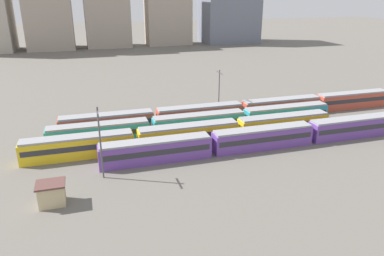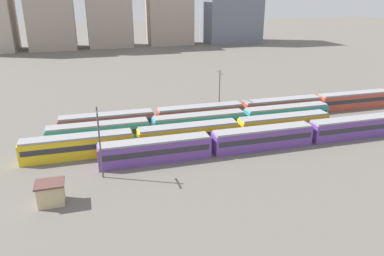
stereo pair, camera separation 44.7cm
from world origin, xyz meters
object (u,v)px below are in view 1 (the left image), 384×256
object	(u,v)px
train_track_1	(189,134)
train_track_2	(199,123)
catenary_pole_1	(219,91)
train_track_0	(263,138)
train_track_3	(242,110)
catenary_pole_2	(100,140)
signal_hut	(52,193)

from	to	relation	value
train_track_1	train_track_2	size ratio (longest dim) A/B	1.00
train_track_2	catenary_pole_1	distance (m)	11.55
train_track_0	train_track_3	distance (m)	15.89
train_track_3	train_track_0	bearing A→B (deg)	-100.90
train_track_1	train_track_2	distance (m)	6.32
catenary_pole_2	train_track_3	bearing A→B (deg)	31.82
train_track_0	train_track_3	xyz separation A→B (m)	(3.00, 15.60, 0.00)
train_track_0	catenary_pole_1	size ratio (longest dim) A/B	5.43
train_track_0	train_track_3	world-z (taller)	same
train_track_0	train_track_2	bearing A→B (deg)	128.58
train_track_2	train_track_3	xyz separation A→B (m)	(11.30, 5.20, 0.00)
catenary_pole_2	train_track_0	bearing A→B (deg)	6.80
train_track_1	train_track_2	world-z (taller)	same
train_track_1	train_track_3	distance (m)	18.16
train_track_0	train_track_1	world-z (taller)	same
train_track_0	catenary_pole_1	distance (m)	19.07
train_track_1	signal_hut	bearing A→B (deg)	-147.96
train_track_0	catenary_pole_2	bearing A→B (deg)	-173.20
train_track_1	catenary_pole_2	bearing A→B (deg)	-151.39
train_track_1	catenary_pole_2	distance (m)	18.14
catenary_pole_2	signal_hut	world-z (taller)	catenary_pole_2
train_track_2	train_track_3	world-z (taller)	same
train_track_3	catenary_pole_2	xyz separation A→B (m)	(-30.41, -18.87, 4.09)
train_track_0	train_track_3	size ratio (longest dim) A/B	0.75
train_track_0	signal_hut	xyz separation A→B (m)	(-34.14, -8.73, -0.35)
train_track_2	catenary_pole_2	size ratio (longest dim) A/B	5.13
catenary_pole_1	train_track_2	bearing A→B (deg)	-130.85
catenary_pole_2	train_track_1	bearing A→B (deg)	28.61
train_track_0	signal_hut	distance (m)	35.24
train_track_1	signal_hut	xyz separation A→B (m)	(-22.26, -13.93, -0.35)
train_track_1	signal_hut	size ratio (longest dim) A/B	15.50
train_track_3	catenary_pole_2	world-z (taller)	catenary_pole_2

